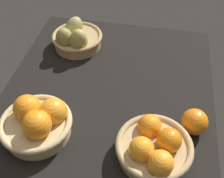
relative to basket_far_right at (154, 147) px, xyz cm
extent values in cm
cube|color=black|center=(-22.22, -17.39, -5.68)|extent=(84.00, 72.00, 3.00)
cylinder|color=tan|center=(-0.18, -0.01, -1.83)|extent=(19.57, 19.57, 4.71)
torus|color=tan|center=(-0.18, -0.01, 0.53)|extent=(21.44, 21.44, 1.87)
sphere|color=orange|center=(2.53, -3.36, 2.05)|extent=(6.90, 6.90, 6.90)
sphere|color=orange|center=(-1.09, 3.57, 2.82)|extent=(6.90, 6.90, 6.90)
sphere|color=orange|center=(5.66, 1.86, 2.10)|extent=(6.90, 6.90, 6.90)
sphere|color=orange|center=(-5.65, -1.97, 1.67)|extent=(6.90, 6.90, 6.90)
cylinder|color=tan|center=(-1.42, -34.69, -1.71)|extent=(19.56, 19.56, 4.95)
torus|color=tan|center=(-1.42, -34.69, 0.77)|extent=(21.44, 21.44, 1.87)
sphere|color=orange|center=(-4.10, -37.74, 3.27)|extent=(8.32, 8.32, 8.32)
sphere|color=orange|center=(1.14, -32.67, 3.58)|extent=(8.32, 8.32, 8.32)
sphere|color=orange|center=(-4.93, -30.22, 2.50)|extent=(8.32, 8.32, 8.32)
cylinder|color=tan|center=(-45.07, -34.54, -1.85)|extent=(18.66, 18.66, 4.66)
torus|color=tan|center=(-45.07, -34.54, 0.48)|extent=(20.22, 20.22, 1.56)
ellipsoid|color=tan|center=(-40.42, -32.42, 1.77)|extent=(11.52, 10.66, 12.54)
ellipsoid|color=tan|center=(-46.13, -36.10, 2.70)|extent=(12.92, 12.45, 12.68)
ellipsoid|color=olive|center=(-40.74, -38.23, 1.49)|extent=(10.71, 9.69, 11.70)
sphere|color=orange|center=(-11.01, 11.02, -0.18)|extent=(8.01, 8.01, 8.01)
camera|label=1|loc=(41.54, -3.83, 65.33)|focal=43.98mm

